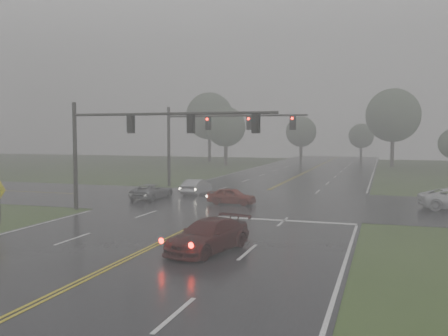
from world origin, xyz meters
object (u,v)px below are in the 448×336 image
(sedan_silver, at_px, (197,194))
(car_grey, at_px, (152,199))
(sedan_red, at_px, (232,205))
(sedan_maroon, at_px, (208,252))
(signal_gantry_near, at_px, (133,134))
(signal_gantry_far, at_px, (209,131))

(sedan_silver, bearing_deg, car_grey, 62.35)
(sedan_red, relative_size, sedan_silver, 0.93)
(sedan_maroon, bearing_deg, car_grey, 138.67)
(signal_gantry_near, bearing_deg, sedan_maroon, -46.51)
(sedan_red, distance_m, sedan_silver, 6.86)
(car_grey, bearing_deg, signal_gantry_far, -94.91)
(sedan_maroon, height_order, sedan_silver, sedan_maroon)
(sedan_maroon, xyz_separation_m, sedan_silver, (-8.03, 19.39, 0.00))
(car_grey, relative_size, signal_gantry_far, 0.31)
(signal_gantry_near, bearing_deg, sedan_silver, 87.45)
(sedan_maroon, distance_m, sedan_red, 14.78)
(sedan_red, bearing_deg, sedan_silver, 46.81)
(signal_gantry_near, bearing_deg, sedan_red, 46.50)
(car_grey, distance_m, signal_gantry_near, 8.55)
(sedan_silver, height_order, car_grey, sedan_silver)
(sedan_silver, bearing_deg, sedan_red, 136.18)
(signal_gantry_near, distance_m, signal_gantry_far, 15.69)
(sedan_red, relative_size, signal_gantry_far, 0.26)
(car_grey, height_order, signal_gantry_far, signal_gantry_far)
(sedan_maroon, relative_size, sedan_red, 1.34)
(signal_gantry_far, bearing_deg, sedan_silver, -82.36)
(signal_gantry_near, relative_size, signal_gantry_far, 1.04)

